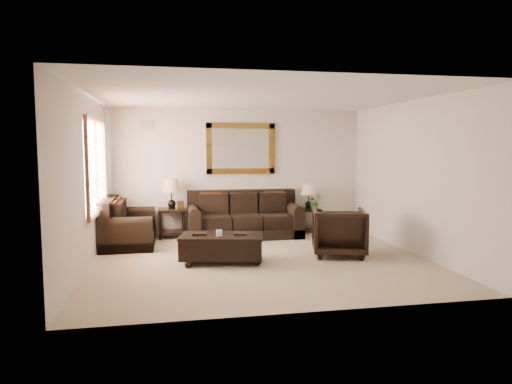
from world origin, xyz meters
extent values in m
cube|color=tan|center=(0.00, 0.00, 0.00)|extent=(5.50, 5.00, 0.01)
cube|color=white|center=(0.00, 0.00, 2.70)|extent=(5.50, 5.00, 0.01)
cube|color=beige|center=(0.00, 2.50, 1.35)|extent=(5.50, 0.01, 2.70)
cube|color=beige|center=(0.00, -2.50, 1.35)|extent=(5.50, 0.01, 2.70)
cube|color=beige|center=(-2.75, 0.00, 1.35)|extent=(0.01, 5.00, 2.70)
cube|color=beige|center=(2.75, 0.00, 1.35)|extent=(0.01, 5.00, 2.70)
cube|color=white|center=(-2.73, 0.90, 1.55)|extent=(0.01, 1.80, 1.50)
cube|color=brown|center=(-2.70, 0.90, 2.34)|extent=(0.06, 1.96, 0.08)
cube|color=brown|center=(-2.70, 0.90, 0.76)|extent=(0.06, 1.96, 0.08)
cube|color=brown|center=(-2.70, -0.04, 1.55)|extent=(0.06, 0.08, 1.50)
cube|color=brown|center=(-2.70, 1.84, 1.55)|extent=(0.06, 0.08, 1.50)
cube|color=brown|center=(-2.70, 0.90, 1.55)|extent=(0.05, 0.05, 1.50)
cube|color=#522B10|center=(0.07, 2.46, 1.85)|extent=(1.50, 0.06, 1.10)
cube|color=white|center=(0.07, 2.48, 1.85)|extent=(1.26, 0.01, 0.86)
cube|color=#999999|center=(-1.90, 2.48, 2.35)|extent=(0.25, 0.02, 0.18)
cube|color=black|center=(0.07, 1.97, 0.10)|extent=(2.35, 1.01, 0.19)
cube|color=black|center=(0.07, 2.36, 0.72)|extent=(2.35, 0.23, 0.48)
cube|color=black|center=(-0.56, 1.95, 0.34)|extent=(0.60, 0.83, 0.29)
cube|color=black|center=(0.07, 1.95, 0.34)|extent=(0.60, 0.83, 0.29)
cube|color=black|center=(0.70, 1.95, 0.34)|extent=(0.60, 0.83, 0.29)
cube|color=black|center=(-0.98, 1.97, 0.28)|extent=(0.23, 1.01, 0.56)
cylinder|color=black|center=(-0.98, 1.97, 0.56)|extent=(0.23, 0.99, 0.23)
cube|color=black|center=(1.13, 1.97, 0.28)|extent=(0.23, 1.01, 0.56)
cylinder|color=black|center=(1.13, 1.97, 0.56)|extent=(0.23, 0.99, 0.23)
cube|color=#55270B|center=(-0.61, 2.17, 0.71)|extent=(0.45, 0.20, 0.46)
cube|color=#55270B|center=(0.75, 2.17, 0.71)|extent=(0.45, 0.20, 0.46)
cube|color=black|center=(-2.25, 1.63, 0.09)|extent=(0.96, 1.61, 0.18)
cube|color=black|center=(-2.62, 1.63, 0.68)|extent=(0.22, 1.61, 0.45)
cube|color=black|center=(-2.23, 1.34, 0.32)|extent=(0.78, 0.56, 0.27)
cube|color=black|center=(-2.23, 1.92, 0.32)|extent=(0.78, 0.56, 0.27)
cube|color=black|center=(-2.25, 0.94, 0.27)|extent=(0.96, 0.22, 0.53)
cylinder|color=black|center=(-2.25, 0.94, 0.53)|extent=(0.94, 0.22, 0.22)
cube|color=black|center=(-2.25, 2.33, 0.27)|extent=(0.96, 0.22, 0.53)
cylinder|color=black|center=(-2.25, 2.33, 0.53)|extent=(0.94, 0.22, 0.22)
cube|color=#55270B|center=(-2.43, 1.29, 0.67)|extent=(0.19, 0.42, 0.43)
cube|color=#55270B|center=(-2.43, 1.97, 0.67)|extent=(0.19, 0.42, 0.43)
cube|color=black|center=(-1.43, 2.18, 0.58)|extent=(0.56, 0.56, 0.05)
cube|color=black|center=(-1.43, 2.18, 0.12)|extent=(0.47, 0.47, 0.03)
cylinder|color=black|center=(-1.67, 1.94, 0.28)|extent=(0.05, 0.05, 0.56)
cylinder|color=black|center=(-1.19, 1.94, 0.28)|extent=(0.05, 0.05, 0.56)
cylinder|color=black|center=(-1.67, 2.42, 0.28)|extent=(0.05, 0.05, 0.56)
cylinder|color=black|center=(-1.19, 2.42, 0.28)|extent=(0.05, 0.05, 0.56)
sphere|color=black|center=(-1.43, 2.18, 0.71)|extent=(0.17, 0.17, 0.17)
cylinder|color=black|center=(-1.43, 2.18, 0.89)|extent=(0.02, 0.02, 0.36)
cone|color=tan|center=(-1.43, 2.18, 1.09)|extent=(0.38, 0.38, 0.26)
cube|color=#522B10|center=(-1.25, 2.08, 0.69)|extent=(0.15, 0.10, 0.17)
cube|color=black|center=(1.54, 2.22, 0.51)|extent=(0.49, 0.49, 0.04)
cube|color=black|center=(1.54, 2.22, 0.11)|extent=(0.41, 0.41, 0.03)
cylinder|color=black|center=(1.33, 2.01, 0.24)|extent=(0.04, 0.04, 0.49)
cylinder|color=black|center=(1.74, 2.01, 0.24)|extent=(0.04, 0.04, 0.49)
cylinder|color=black|center=(1.33, 2.42, 0.24)|extent=(0.04, 0.04, 0.49)
cylinder|color=black|center=(1.74, 2.42, 0.24)|extent=(0.04, 0.04, 0.49)
sphere|color=black|center=(1.54, 2.22, 0.62)|extent=(0.15, 0.15, 0.15)
cylinder|color=black|center=(1.54, 2.22, 0.78)|extent=(0.02, 0.02, 0.32)
cone|color=tan|center=(1.54, 2.22, 0.96)|extent=(0.34, 0.34, 0.23)
sphere|color=black|center=(-1.20, -0.29, 0.05)|extent=(0.12, 0.12, 0.12)
sphere|color=black|center=(-0.09, -0.29, 0.05)|extent=(0.12, 0.12, 0.12)
sphere|color=black|center=(-1.20, 0.21, 0.05)|extent=(0.12, 0.12, 0.12)
sphere|color=black|center=(-0.09, 0.21, 0.05)|extent=(0.12, 0.12, 0.12)
cube|color=black|center=(-0.65, -0.04, 0.27)|extent=(1.43, 0.95, 0.37)
cube|color=black|center=(-0.65, -0.04, 0.43)|extent=(1.46, 0.97, 0.04)
cube|color=black|center=(-1.00, 0.01, 0.47)|extent=(0.25, 0.19, 0.03)
cube|color=black|center=(-0.34, -0.09, 0.47)|extent=(0.23, 0.18, 0.03)
cube|color=white|center=(-0.70, -0.14, 0.50)|extent=(0.09, 0.07, 0.10)
imported|color=black|center=(1.41, 0.05, 0.46)|extent=(1.07, 1.03, 0.91)
imported|color=#2C5C1F|center=(1.64, 2.13, 0.66)|extent=(0.40, 0.41, 0.25)
camera|label=1|loc=(-1.48, -7.35, 1.88)|focal=32.00mm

